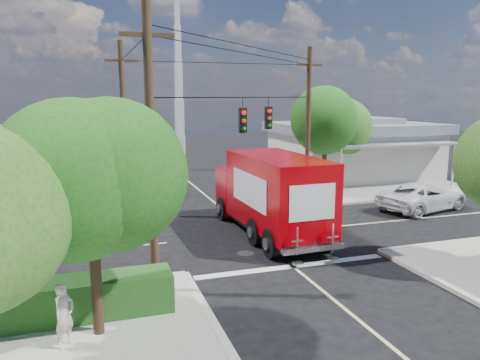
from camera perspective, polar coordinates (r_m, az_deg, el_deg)
name	(u,v)px	position (r m, az deg, el deg)	size (l,w,h in m)	color
ground	(254,234)	(21.58, 1.67, -6.65)	(120.00, 120.00, 0.00)	black
sidewalk_ne	(341,180)	(35.74, 12.23, -0.03)	(14.12, 14.12, 0.14)	gray
sidewalk_nw	(24,200)	(31.17, -24.88, -2.22)	(14.12, 14.12, 0.14)	gray
road_markings	(265,244)	(20.26, 3.09, -7.77)	(32.00, 32.00, 0.01)	beige
building_ne	(354,148)	(37.18, 13.68, 3.81)	(11.80, 10.20, 4.50)	silver
building_nw	(4,162)	(32.53, -26.81, 1.96)	(10.80, 10.20, 4.30)	beige
radio_tower	(179,104)	(40.15, -7.44, 9.21)	(0.80, 0.80, 17.00)	silver
tree_sw_front	(91,175)	(12.04, -17.76, 0.58)	(3.88, 3.78, 6.03)	#422D1C
tree_ne_front	(326,120)	(29.84, 10.45, 7.15)	(4.21, 4.14, 6.66)	#422D1C
tree_ne_back	(344,127)	(33.07, 12.57, 6.35)	(3.77, 3.66, 5.82)	#422D1C
palm_nw_front	(77,119)	(26.96, -19.29, 7.04)	(3.01, 3.08, 5.59)	#422D1C
palm_nw_back	(40,125)	(28.58, -23.23, 6.19)	(3.01, 3.08, 5.19)	#422D1C
utility_poles	(210,131)	(21.78, -3.66, 6.01)	(12.00, 10.68, 9.00)	#473321
picket_fence	(68,289)	(14.92, -20.25, -12.35)	(5.94, 0.06, 1.00)	silver
hedge_sw	(59,301)	(14.19, -21.19, -13.56)	(6.20, 1.20, 1.10)	#184B1A
vending_boxes	(318,187)	(29.50, 9.50, -0.83)	(1.90, 0.50, 1.10)	#A81D20
delivery_truck	(270,194)	(21.14, 3.73, -1.74)	(3.01, 8.69, 3.72)	black
parked_car	(423,197)	(27.88, 21.37, -1.89)	(2.53, 5.48, 1.52)	silver
pedestrian	(64,316)	(12.63, -20.63, -15.20)	(0.60, 0.39, 1.64)	beige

